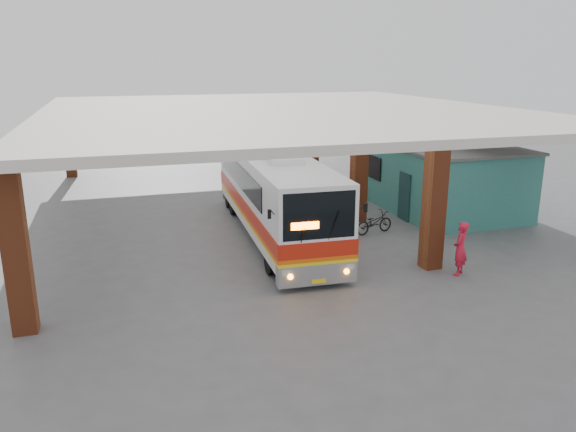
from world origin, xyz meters
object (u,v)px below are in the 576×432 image
(coach_bus, at_px, (274,193))
(pedestrian, at_px, (460,249))
(motorcycle, at_px, (374,222))
(red_chair, at_px, (360,192))

(coach_bus, distance_m, pedestrian, 7.57)
(motorcycle, xyz_separation_m, pedestrian, (0.66, -4.97, 0.44))
(pedestrian, xyz_separation_m, red_chair, (1.17, 10.42, -0.51))
(pedestrian, bearing_deg, motorcycle, -123.36)
(motorcycle, distance_m, pedestrian, 5.03)
(motorcycle, distance_m, red_chair, 5.75)
(coach_bus, relative_size, pedestrian, 6.75)
(coach_bus, relative_size, motorcycle, 6.96)
(red_chair, bearing_deg, pedestrian, -100.06)
(red_chair, bearing_deg, motorcycle, -112.22)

